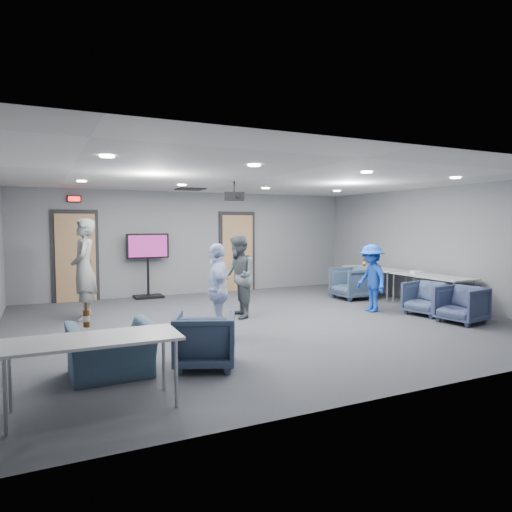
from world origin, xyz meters
name	(u,v)px	position (x,y,z in m)	size (l,w,h in m)	color
floor	(261,321)	(0.00, 0.00, 0.00)	(9.00, 9.00, 0.00)	#35373C
ceiling	(261,179)	(0.00, 0.00, 2.70)	(9.00, 9.00, 0.00)	silver
wall_back	(195,243)	(0.00, 4.00, 1.35)	(9.00, 0.02, 2.70)	slate
wall_front	(422,270)	(0.00, -4.00, 1.35)	(9.00, 0.02, 2.70)	slate
wall_right	(436,246)	(4.50, 0.00, 1.35)	(0.02, 8.00, 2.70)	slate
door_left	(76,257)	(-3.00, 3.95, 1.07)	(1.06, 0.17, 2.24)	black
door_right	(237,252)	(1.20, 3.95, 1.07)	(1.06, 0.17, 2.24)	black
exit_sign	(74,199)	(-3.00, 3.93, 2.45)	(0.32, 0.08, 0.16)	black
hvac_diffuser	(190,189)	(-0.50, 2.80, 2.69)	(0.60, 0.60, 0.03)	black
downlights	(261,180)	(0.00, 0.00, 2.68)	(6.18, 3.78, 0.02)	white
person_a	(84,269)	(-3.01, 1.66, 0.98)	(0.72, 0.47, 1.96)	gray
person_b	(238,277)	(-0.25, 0.51, 0.82)	(0.80, 0.62, 1.64)	#4C565C
person_c	(217,291)	(-1.18, -0.79, 0.77)	(0.91, 0.38, 1.55)	#C5D1FD
person_d	(371,278)	(2.55, -0.10, 0.71)	(0.92, 0.53, 1.43)	#1B43B0
chair_right_a	(352,283)	(3.20, 1.40, 0.39)	(0.84, 0.86, 0.79)	#384961
chair_right_b	(426,298)	(3.33, -0.87, 0.34)	(0.72, 0.74, 0.68)	#3A4765
chair_right_c	(461,305)	(3.34, -1.73, 0.35)	(0.74, 0.76, 0.69)	#353E5C
chair_front_a	(205,340)	(-1.88, -2.16, 0.36)	(0.76, 0.78, 0.71)	#34415A
chair_front_b	(111,350)	(-3.03, -2.02, 0.32)	(0.99, 0.87, 0.65)	#3C5368
table_right_a	(375,270)	(4.00, 1.52, 0.68)	(0.75, 1.79, 0.73)	#AFB2B4
table_right_b	(432,277)	(4.00, -0.38, 0.69)	(0.78, 1.87, 0.73)	#AFB2B4
table_front_left	(93,343)	(-3.33, -3.00, 0.68)	(1.69, 0.73, 0.73)	#AFB2B4
bottle_front	(86,318)	(-3.34, -2.47, 0.83)	(0.07, 0.07, 0.27)	#51290D
bottle_right	(364,262)	(4.10, 2.05, 0.83)	(0.07, 0.07, 0.27)	#51290D
snack_box	(369,268)	(3.77, 1.46, 0.75)	(0.16, 0.11, 0.04)	#B33D2C
wrapper	(417,272)	(4.03, 0.08, 0.76)	(0.25, 0.17, 0.06)	silver
tv_stand	(148,262)	(-1.33, 3.75, 0.92)	(1.06, 0.50, 1.62)	black
projector	(234,196)	(-0.29, 0.62, 2.40)	(0.49, 0.45, 0.37)	black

